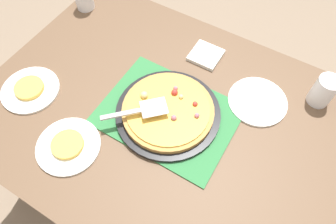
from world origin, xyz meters
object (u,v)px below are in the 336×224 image
Objects in this scene: plate_far_right at (68,146)px; served_slice_left at (29,88)px; plate_side at (257,101)px; pizza_server at (140,110)px; plate_near_left at (30,90)px; cup_far at (323,91)px; served_slice_right at (67,144)px; napkin_stack at (206,55)px; pizza_pan at (168,113)px; pizza at (168,110)px.

served_slice_left reaches higher than plate_far_right.
plate_side is 0.44m from pizza_server.
cup_far is (-0.96, -0.52, 0.06)m from plate_near_left.
served_slice_right is at bearing 53.85° from pizza_server.
served_slice_right reaches higher than napkin_stack.
served_slice_right reaches higher than plate_near_left.
plate_far_right is 2.00× the size of served_slice_left.
pizza_pan is 1.95× the size of pizza_server.
pizza reaches higher than served_slice_right.
plate_near_left is at bearing 27.32° from plate_side.
served_slice_right is 0.64m from napkin_stack.
plate_far_right is 1.00× the size of plate_side.
pizza reaches higher than plate_side.
pizza is at bearing -160.78° from plate_near_left.
plate_side is 1.83× the size of cup_far.
plate_side is 1.83× the size of napkin_stack.
served_slice_right is at bearing 51.30° from pizza_pan.
pizza_pan is at bearing 40.35° from plate_side.
cup_far is (-0.68, -0.63, 0.06)m from plate_far_right.
served_slice_left is at bearing 0.00° from plate_near_left.
pizza_pan is at bearing 37.35° from cup_far.
plate_side is (-0.77, -0.40, 0.00)m from plate_near_left.
plate_near_left is 2.00× the size of served_slice_right.
plate_side is (-0.26, -0.22, -0.03)m from pizza.
pizza is 1.50× the size of plate_near_left.
napkin_stack is (-0.22, -0.61, 0.00)m from plate_far_right.
napkin_stack is (0.46, 0.02, -0.05)m from cup_far.
plate_near_left is 0.46m from pizza_server.
served_slice_left is (0.51, 0.18, -0.02)m from pizza.
pizza_pan is 1.73× the size of plate_side.
served_slice_left is at bearing 13.85° from pizza_server.
served_slice_right is (-0.28, 0.11, 0.00)m from served_slice_left.
served_slice_right is 0.27m from pizza_server.
pizza reaches higher than napkin_stack.
cup_far reaches higher than plate_side.
plate_far_right is 2.00× the size of served_slice_right.
pizza reaches higher than served_slice_left.
napkin_stack is at bearing -134.96° from served_slice_left.
napkin_stack is (0.01, -0.32, -0.03)m from pizza.
cup_far is (-0.96, -0.52, 0.04)m from served_slice_left.
served_slice_left is 1.00× the size of served_slice_right.
served_slice_left and served_slice_right have the same top height.
pizza_server is at bearing 44.73° from pizza.
served_slice_left reaches higher than napkin_stack.
napkin_stack is at bearing -109.71° from served_slice_right.
pizza_pan is 0.36m from plate_far_right.
pizza is at bearing -128.59° from served_slice_right.
pizza is at bearing 40.24° from plate_side.
pizza is at bearing -51.61° from pizza_pan.
served_slice_right is at bearing 159.00° from served_slice_left.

